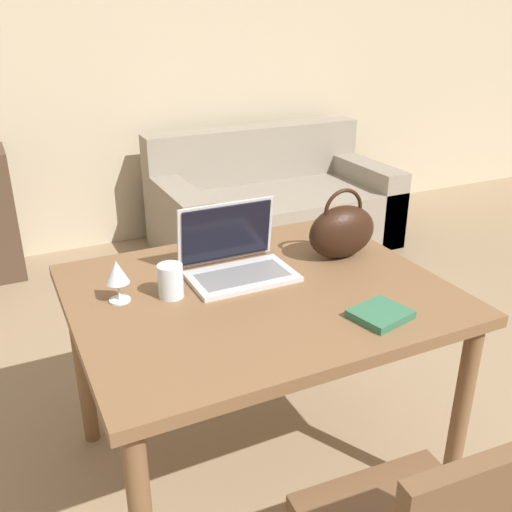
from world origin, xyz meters
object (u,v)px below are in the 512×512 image
object	(u,v)px
drinking_glass	(171,281)
handbag	(342,231)
laptop	(235,255)
wine_glass	(117,274)
couch	(272,208)

from	to	relation	value
drinking_glass	handbag	xyz separation A→B (m)	(0.67, 0.03, 0.05)
laptop	wine_glass	bearing A→B (deg)	-174.47
handbag	laptop	bearing A→B (deg)	173.26
drinking_glass	handbag	distance (m)	0.67
laptop	handbag	size ratio (longest dim) A/B	1.34
couch	wine_glass	bearing A→B (deg)	-129.00
laptop	wine_glass	distance (m)	0.42
couch	wine_glass	distance (m)	2.48
couch	handbag	xyz separation A→B (m)	(-0.69, -1.88, 0.59)
wine_glass	handbag	bearing A→B (deg)	-0.56
couch	laptop	bearing A→B (deg)	-120.94
laptop	wine_glass	size ratio (longest dim) A/B	2.59
wine_glass	handbag	xyz separation A→B (m)	(0.83, -0.01, 0.01)
couch	handbag	world-z (taller)	handbag
laptop	drinking_glass	world-z (taller)	laptop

